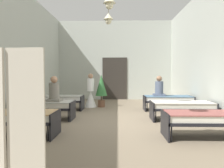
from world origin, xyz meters
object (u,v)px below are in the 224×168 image
at_px(bed_right_row_0, 207,118).
at_px(patient_seated_primary, 54,92).
at_px(bed_left_row_0, 15,117).
at_px(nurse_near_aisle, 91,95).
at_px(bed_left_row_2, 60,99).
at_px(potted_plant, 101,87).
at_px(bed_left_row_1, 43,106).
at_px(bed_right_row_1, 182,106).
at_px(patient_seated_secondary, 159,88).
at_px(bed_right_row_2, 168,99).

bearing_deg(bed_right_row_0, patient_seated_primary, 154.73).
relative_size(bed_left_row_0, nurse_near_aisle, 1.28).
distance_m(bed_left_row_2, patient_seated_primary, 1.99).
height_order(nurse_near_aisle, potted_plant, nurse_near_aisle).
height_order(bed_left_row_0, patient_seated_primary, patient_seated_primary).
relative_size(bed_left_row_1, potted_plant, 1.34).
xyz_separation_m(bed_right_row_0, patient_seated_primary, (-4.00, 1.89, 0.43)).
distance_m(bed_left_row_0, bed_left_row_1, 1.90).
distance_m(bed_left_row_0, potted_plant, 4.91).
xyz_separation_m(bed_right_row_0, bed_right_row_1, (0.00, 1.90, 0.00)).
bearing_deg(bed_left_row_1, patient_seated_secondary, 25.42).
bearing_deg(nurse_near_aisle, bed_left_row_2, 155.35).
height_order(bed_right_row_1, patient_seated_secondary, patient_seated_secondary).
bearing_deg(bed_left_row_0, bed_left_row_2, 90.00).
xyz_separation_m(bed_left_row_1, potted_plant, (1.63, 2.71, 0.43)).
xyz_separation_m(bed_right_row_2, potted_plant, (-2.72, 0.81, 0.43)).
height_order(patient_seated_secondary, potted_plant, potted_plant).
height_order(bed_left_row_1, bed_right_row_1, same).
bearing_deg(patient_seated_primary, bed_right_row_2, 25.57).
bearing_deg(bed_right_row_0, bed_right_row_1, 90.00).
distance_m(bed_left_row_0, patient_seated_secondary, 5.53).
relative_size(bed_left_row_2, nurse_near_aisle, 1.28).
height_order(bed_right_row_0, potted_plant, potted_plant).
bearing_deg(bed_right_row_1, bed_right_row_2, 90.00).
relative_size(bed_left_row_0, bed_left_row_2, 1.00).
relative_size(nurse_near_aisle, patient_seated_primary, 1.86).
bearing_deg(bed_left_row_1, bed_left_row_2, 90.00).
distance_m(nurse_near_aisle, potted_plant, 0.58).
xyz_separation_m(bed_right_row_0, bed_left_row_1, (-4.35, 1.90, 0.00)).
relative_size(bed_left_row_2, potted_plant, 1.34).
height_order(bed_right_row_1, bed_left_row_2, same).
relative_size(bed_right_row_0, potted_plant, 1.34).
bearing_deg(bed_right_row_2, potted_plant, 163.47).
relative_size(bed_right_row_0, bed_right_row_2, 1.00).
bearing_deg(potted_plant, patient_seated_secondary, -18.82).
height_order(bed_left_row_0, bed_right_row_0, same).
relative_size(bed_left_row_2, patient_seated_primary, 2.38).
relative_size(bed_left_row_2, patient_seated_secondary, 2.38).
bearing_deg(bed_right_row_0, nurse_near_aisle, 124.80).
distance_m(bed_left_row_0, bed_right_row_1, 4.74).
bearing_deg(patient_seated_secondary, bed_left_row_1, -154.58).
xyz_separation_m(bed_left_row_1, nurse_near_aisle, (1.16, 2.68, 0.09)).
xyz_separation_m(bed_left_row_0, potted_plant, (1.63, 4.61, 0.43)).
relative_size(bed_right_row_0, patient_seated_primary, 2.38).
bearing_deg(bed_left_row_2, nurse_near_aisle, 33.97).
bearing_deg(potted_plant, bed_right_row_2, -16.53).
bearing_deg(patient_seated_primary, bed_left_row_0, -100.51).
distance_m(bed_left_row_1, bed_left_row_2, 1.90).
height_order(bed_right_row_2, patient_seated_primary, patient_seated_primary).
xyz_separation_m(bed_left_row_0, bed_left_row_2, (0.00, 3.80, 0.00)).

